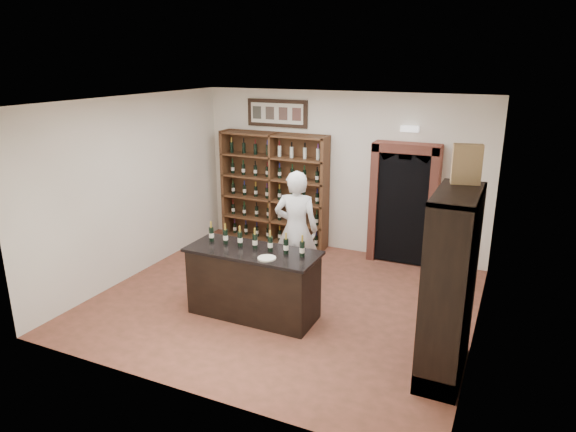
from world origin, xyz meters
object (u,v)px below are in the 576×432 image
(shopkeeper, at_px, (296,230))
(wine_crate, at_px, (467,164))
(tasting_counter, at_px, (253,283))
(side_cabinet, at_px, (450,314))
(wine_shelf, at_px, (275,188))
(counter_bottle_0, at_px, (211,234))

(shopkeeper, distance_m, wine_crate, 3.14)
(tasting_counter, xyz_separation_m, shopkeeper, (0.14, 1.18, 0.46))
(side_cabinet, height_order, wine_crate, wine_crate)
(tasting_counter, xyz_separation_m, wine_crate, (2.70, 0.10, 1.93))
(tasting_counter, relative_size, wine_crate, 4.17)
(tasting_counter, relative_size, side_cabinet, 0.85)
(wine_shelf, xyz_separation_m, counter_bottle_0, (0.38, -2.86, 0.01))
(wine_crate, bearing_deg, side_cabinet, -98.95)
(counter_bottle_0, distance_m, side_cabinet, 3.48)
(tasting_counter, bearing_deg, wine_shelf, 110.56)
(side_cabinet, xyz_separation_m, wine_crate, (-0.02, 0.40, 1.67))
(shopkeeper, xyz_separation_m, wine_crate, (2.56, -1.08, 1.47))
(side_cabinet, bearing_deg, shopkeeper, 150.17)
(shopkeeper, bearing_deg, wine_shelf, -68.31)
(wine_shelf, height_order, side_cabinet, same)
(wine_shelf, bearing_deg, shopkeeper, -54.68)
(wine_shelf, xyz_separation_m, shopkeeper, (1.24, -1.75, -0.14))
(wine_shelf, height_order, counter_bottle_0, wine_shelf)
(side_cabinet, height_order, shopkeeper, side_cabinet)
(wine_crate, bearing_deg, shopkeeper, 144.67)
(side_cabinet, relative_size, shopkeeper, 1.15)
(tasting_counter, height_order, side_cabinet, side_cabinet)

